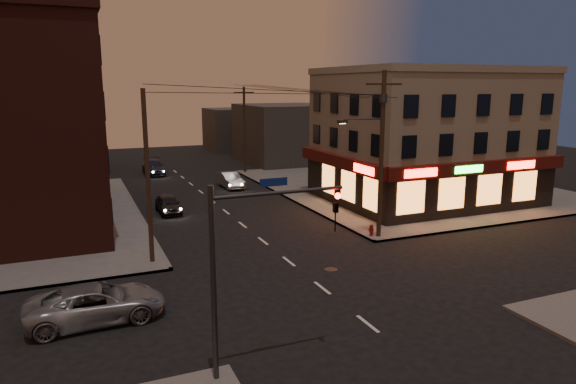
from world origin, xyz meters
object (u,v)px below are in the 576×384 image
sedan_mid (230,180)px  fire_hydrant (371,229)px  sedan_near (168,204)px  suv_cross (96,303)px  sedan_far (153,167)px

sedan_mid → fire_hydrant: (3.42, -18.88, -0.16)m
sedan_near → sedan_mid: 10.24m
sedan_near → sedan_mid: bearing=46.7°
sedan_mid → sedan_near: bearing=-136.1°
suv_cross → sedan_mid: size_ratio=1.24×
suv_cross → sedan_near: (5.84, 16.91, -0.08)m
sedan_mid → sedan_far: (-5.40, 10.24, 0.04)m
sedan_near → sedan_far: 17.79m
sedan_near → fire_hydrant: (10.42, -11.41, -0.11)m
sedan_far → sedan_near: bearing=-92.3°
fire_hydrant → sedan_mid: bearing=100.3°
sedan_near → fire_hydrant: 15.45m
suv_cross → sedan_near: size_ratio=1.38×
fire_hydrant → sedan_near: bearing=132.4°
suv_cross → sedan_far: size_ratio=1.03×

